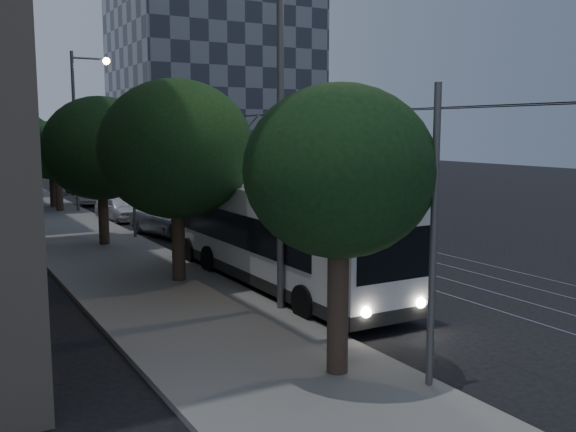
# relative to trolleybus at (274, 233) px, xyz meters

# --- Properties ---
(ground) EXTENTS (120.00, 120.00, 0.00)m
(ground) POSITION_rel_trolleybus_xyz_m (3.78, 0.76, -1.73)
(ground) COLOR black
(ground) RESTS_ON ground
(sidewalk) EXTENTS (5.00, 90.00, 0.15)m
(sidewalk) POSITION_rel_trolleybus_xyz_m (-3.72, 20.76, -1.65)
(sidewalk) COLOR gray
(sidewalk) RESTS_ON ground
(tram_rails) EXTENTS (4.52, 90.00, 0.02)m
(tram_rails) POSITION_rel_trolleybus_xyz_m (6.28, 20.76, -1.72)
(tram_rails) COLOR #9999A1
(tram_rails) RESTS_ON ground
(overhead_wires) EXTENTS (2.23, 90.00, 6.00)m
(overhead_wires) POSITION_rel_trolleybus_xyz_m (-1.19, 20.76, 1.74)
(overhead_wires) COLOR black
(overhead_wires) RESTS_ON ground
(building_distant_right) EXTENTS (22.00, 18.00, 24.00)m
(building_distant_right) POSITION_rel_trolleybus_xyz_m (21.78, 55.76, 10.27)
(building_distant_right) COLOR #333841
(building_distant_right) RESTS_ON ground
(trolleybus) EXTENTS (2.78, 12.61, 5.63)m
(trolleybus) POSITION_rel_trolleybus_xyz_m (0.00, 0.00, 0.00)
(trolleybus) COLOR silver
(trolleybus) RESTS_ON ground
(pickup_silver) EXTENTS (3.68, 5.86, 1.51)m
(pickup_silver) POSITION_rel_trolleybus_xyz_m (0.59, 10.87, -0.97)
(pickup_silver) COLOR #B2B6BB
(pickup_silver) RESTS_ON ground
(car_white_a) EXTENTS (2.15, 4.23, 1.38)m
(car_white_a) POSITION_rel_trolleybus_xyz_m (-0.45, 17.52, -1.04)
(car_white_a) COLOR silver
(car_white_a) RESTS_ON ground
(car_white_b) EXTENTS (2.38, 4.95, 1.39)m
(car_white_b) POSITION_rel_trolleybus_xyz_m (0.97, 24.01, -1.03)
(car_white_b) COLOR #AFAFB3
(car_white_b) RESTS_ON ground
(car_white_c) EXTENTS (3.25, 4.83, 1.51)m
(car_white_c) POSITION_rel_trolleybus_xyz_m (0.21, 26.47, -0.97)
(car_white_c) COLOR silver
(car_white_c) RESTS_ON ground
(car_white_d) EXTENTS (1.44, 3.57, 1.22)m
(car_white_d) POSITION_rel_trolleybus_xyz_m (0.72, 34.76, -1.12)
(car_white_d) COLOR silver
(car_white_d) RESTS_ON ground
(tree_0) EXTENTS (3.87, 3.87, 6.06)m
(tree_0) POSITION_rel_trolleybus_xyz_m (-2.72, -7.79, 2.56)
(tree_0) COLOR black
(tree_0) RESTS_ON ground
(tree_1) EXTENTS (5.03, 5.03, 6.76)m
(tree_1) POSITION_rel_trolleybus_xyz_m (-2.72, 1.61, 2.75)
(tree_1) COLOR black
(tree_1) RESTS_ON ground
(tree_2) EXTENTS (4.93, 4.93, 6.53)m
(tree_2) POSITION_rel_trolleybus_xyz_m (-3.22, 9.61, 2.57)
(tree_2) COLOR black
(tree_2) RESTS_ON ground
(tree_3) EXTENTS (3.85, 3.85, 5.52)m
(tree_3) POSITION_rel_trolleybus_xyz_m (-2.75, 22.53, 2.04)
(tree_3) COLOR black
(tree_3) RESTS_ON ground
(tree_4) EXTENTS (4.12, 4.12, 5.65)m
(tree_4) POSITION_rel_trolleybus_xyz_m (-2.72, 24.76, 2.04)
(tree_4) COLOR black
(tree_4) RESTS_ON ground
(tree_5) EXTENTS (4.57, 4.57, 6.35)m
(tree_5) POSITION_rel_trolleybus_xyz_m (-3.22, 34.06, 2.55)
(tree_5) COLOR black
(tree_5) RESTS_ON ground
(streetlamp_near) EXTENTS (2.71, 0.44, 11.38)m
(streetlamp_near) POSITION_rel_trolleybus_xyz_m (-0.99, -3.03, 5.05)
(streetlamp_near) COLOR #575759
(streetlamp_near) RESTS_ON ground
(streetlamp_far) EXTENTS (2.37, 0.44, 9.75)m
(streetlamp_far) POSITION_rel_trolleybus_xyz_m (-1.32, 22.14, 4.16)
(streetlamp_far) COLOR #575759
(streetlamp_far) RESTS_ON ground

